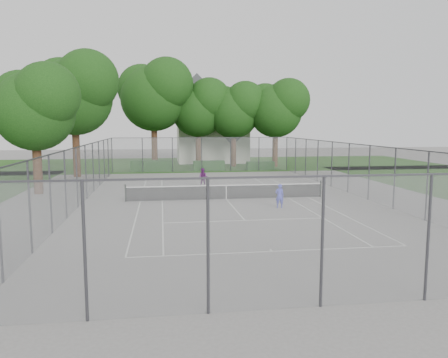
{
  "coord_description": "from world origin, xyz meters",
  "views": [
    {
      "loc": [
        -4.12,
        -27.62,
        4.81
      ],
      "look_at": [
        0.0,
        1.0,
        1.2
      ],
      "focal_mm": 35.0,
      "sensor_mm": 36.0,
      "label": 1
    }
  ],
  "objects": [
    {
      "name": "tree_far_midleft",
      "position": [
        0.25,
        22.97,
        6.94
      ],
      "size": [
        7.03,
        6.42,
        10.1
      ],
      "color": "#3C2215",
      "rests_on": "ground"
    },
    {
      "name": "grass_far",
      "position": [
        0.0,
        26.0,
        0.0
      ],
      "size": [
        60.0,
        20.0,
        0.0
      ],
      "primitive_type": "cube",
      "color": "#1D4413",
      "rests_on": "ground"
    },
    {
      "name": "tree_far_midright",
      "position": [
        4.24,
        22.04,
        6.65
      ],
      "size": [
        6.73,
        6.15,
        9.68
      ],
      "color": "#3C2215",
      "rests_on": "ground"
    },
    {
      "name": "court_markings",
      "position": [
        0.0,
        0.0,
        0.01
      ],
      "size": [
        11.03,
        23.83,
        0.01
      ],
      "color": "silver",
      "rests_on": "ground"
    },
    {
      "name": "tree_far_left",
      "position": [
        -4.76,
        22.43,
        8.35
      ],
      "size": [
        8.45,
        7.72,
        12.15
      ],
      "color": "#3C2215",
      "rests_on": "ground"
    },
    {
      "name": "tree_side_back",
      "position": [
        -11.78,
        14.08,
        7.87
      ],
      "size": [
        7.97,
        7.27,
        11.45
      ],
      "color": "#3C2215",
      "rests_on": "ground"
    },
    {
      "name": "tree_far_right",
      "position": [
        8.89,
        20.95,
        6.84
      ],
      "size": [
        6.93,
        6.32,
        9.96
      ],
      "color": "#3C2215",
      "rests_on": "ground"
    },
    {
      "name": "perimeter_fence",
      "position": [
        0.0,
        0.0,
        1.81
      ],
      "size": [
        18.08,
        34.08,
        3.52
      ],
      "color": "#38383D",
      "rests_on": "ground"
    },
    {
      "name": "tree_side_front",
      "position": [
        -12.6,
        4.11,
        6.17
      ],
      "size": [
        6.25,
        5.71,
        8.98
      ],
      "color": "#3C2215",
      "rests_on": "ground"
    },
    {
      "name": "girl_player",
      "position": [
        2.64,
        -3.31,
        0.7
      ],
      "size": [
        0.53,
        0.36,
        1.41
      ],
      "primitive_type": "imported",
      "rotation": [
        0.0,
        0.0,
        3.1
      ],
      "color": "#363ACB",
      "rests_on": "ground"
    },
    {
      "name": "house",
      "position": [
        2.4,
        28.65,
        4.39
      ],
      "size": [
        8.77,
        6.8,
        10.92
      ],
      "color": "beige",
      "rests_on": "ground"
    },
    {
      "name": "tennis_net",
      "position": [
        0.0,
        0.0,
        0.51
      ],
      "size": [
        12.87,
        0.1,
        1.1
      ],
      "color": "black",
      "rests_on": "ground"
    },
    {
      "name": "hedge_right",
      "position": [
        6.37,
        17.92,
        0.44
      ],
      "size": [
        2.92,
        1.07,
        0.88
      ],
      "primitive_type": "cube",
      "color": "#194415",
      "rests_on": "ground"
    },
    {
      "name": "hedge_mid",
      "position": [
        0.82,
        17.94,
        0.52
      ],
      "size": [
        3.29,
        0.94,
        1.03
      ],
      "primitive_type": "cube",
      "color": "#194415",
      "rests_on": "ground"
    },
    {
      "name": "ground",
      "position": [
        0.0,
        0.0,
        0.0
      ],
      "size": [
        120.0,
        120.0,
        0.0
      ],
      "primitive_type": "plane",
      "color": "slate",
      "rests_on": "ground"
    },
    {
      "name": "woman_player",
      "position": [
        -0.94,
        5.78,
        0.74
      ],
      "size": [
        0.87,
        0.78,
        1.48
      ],
      "primitive_type": "imported",
      "rotation": [
        0.0,
        0.0,
        -0.38
      ],
      "color": "#612165",
      "rests_on": "ground"
    },
    {
      "name": "hedge_left",
      "position": [
        -5.14,
        18.46,
        0.54
      ],
      "size": [
        4.34,
        1.3,
        1.08
      ],
      "primitive_type": "cube",
      "color": "#194415",
      "rests_on": "ground"
    }
  ]
}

